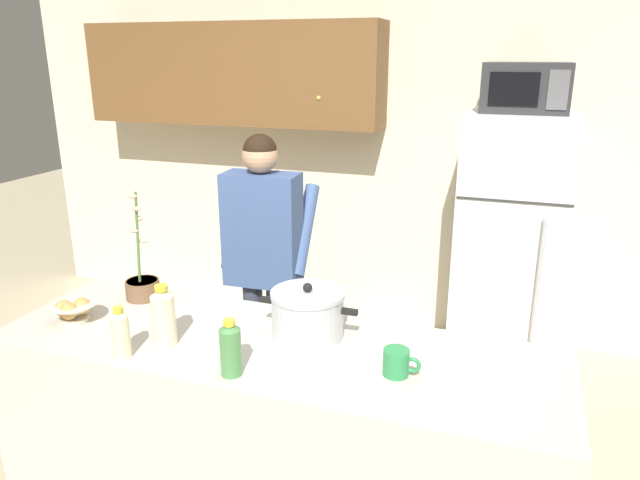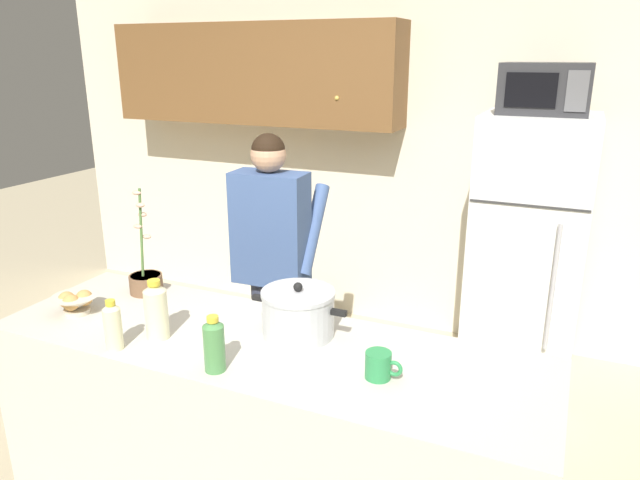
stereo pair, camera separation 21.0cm
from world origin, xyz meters
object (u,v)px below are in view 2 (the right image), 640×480
object	(u,v)px
bread_bowl	(75,302)
bottle_near_edge	(113,325)
bottle_far_corner	(214,344)
refrigerator	(527,251)
coffee_mug	(379,365)
potted_orchid	(146,278)
microwave	(545,89)
cooking_pot	(298,313)
person_near_pot	(271,244)
bottle_mid_counter	(156,310)

from	to	relation	value
bread_bowl	bottle_near_edge	bearing A→B (deg)	-25.24
bottle_far_corner	refrigerator	bearing A→B (deg)	67.96
coffee_mug	bottle_far_corner	distance (m)	0.57
refrigerator	coffee_mug	xyz separation A→B (m)	(-0.31, -1.92, 0.14)
bottle_near_edge	bottle_far_corner	distance (m)	0.43
potted_orchid	microwave	bearing A→B (deg)	46.50
cooking_pot	potted_orchid	xyz separation A→B (m)	(-0.83, 0.10, -0.02)
coffee_mug	bread_bowl	world-z (taller)	bread_bowl
bread_bowl	microwave	bearing A→B (deg)	49.35
cooking_pot	person_near_pot	bearing A→B (deg)	124.75
microwave	coffee_mug	bearing A→B (deg)	-99.35
bottle_near_edge	bottle_far_corner	bearing A→B (deg)	2.82
refrigerator	cooking_pot	size ratio (longest dim) A/B	4.12
cooking_pot	coffee_mug	distance (m)	0.43
microwave	potted_orchid	bearing A→B (deg)	-133.50
microwave	potted_orchid	xyz separation A→B (m)	(-1.53, -1.62, -0.80)
refrigerator	cooking_pot	xyz separation A→B (m)	(-0.70, -1.74, 0.19)
cooking_pot	coffee_mug	world-z (taller)	cooking_pot
bottle_near_edge	bottle_mid_counter	xyz separation A→B (m)	(0.09, 0.14, 0.02)
coffee_mug	bottle_far_corner	world-z (taller)	bottle_far_corner
bottle_mid_counter	person_near_pot	bearing A→B (deg)	93.57
bottle_far_corner	potted_orchid	xyz separation A→B (m)	(-0.68, 0.46, -0.03)
person_near_pot	bottle_near_edge	size ratio (longest dim) A/B	8.07
refrigerator	potted_orchid	distance (m)	2.25
coffee_mug	microwave	bearing A→B (deg)	80.65
bottle_mid_counter	bottle_far_corner	bearing A→B (deg)	-19.08
refrigerator	bread_bowl	distance (m)	2.56
refrigerator	potted_orchid	bearing A→B (deg)	-133.12
microwave	bottle_far_corner	world-z (taller)	microwave
microwave	bottle_far_corner	bearing A→B (deg)	-112.25
microwave	coffee_mug	size ratio (longest dim) A/B	3.66
bread_bowl	bottle_far_corner	xyz separation A→B (m)	(0.80, -0.15, 0.05)
bottle_far_corner	potted_orchid	size ratio (longest dim) A/B	0.42
microwave	bottle_mid_counter	xyz separation A→B (m)	(-1.19, -1.96, -0.75)
person_near_pot	bottle_mid_counter	size ratio (longest dim) A/B	6.65
person_near_pot	bottle_mid_counter	bearing A→B (deg)	-86.43
bottle_mid_counter	bottle_far_corner	xyz separation A→B (m)	(0.34, -0.12, -0.02)
person_near_pot	cooking_pot	xyz separation A→B (m)	(0.55, -0.80, 0.03)
microwave	coffee_mug	distance (m)	2.09
refrigerator	cooking_pot	world-z (taller)	refrigerator
microwave	bottle_near_edge	world-z (taller)	microwave
person_near_pot	bread_bowl	bearing A→B (deg)	-111.47
bottle_far_corner	person_near_pot	bearing A→B (deg)	109.34
microwave	coffee_mug	world-z (taller)	microwave
microwave	bottle_near_edge	size ratio (longest dim) A/B	2.44
person_near_pot	bottle_near_edge	world-z (taller)	person_near_pot
coffee_mug	bottle_near_edge	distance (m)	0.99
refrigerator	person_near_pot	distance (m)	1.58
refrigerator	bottle_near_edge	size ratio (longest dim) A/B	8.39
potted_orchid	bread_bowl	bearing A→B (deg)	-111.01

